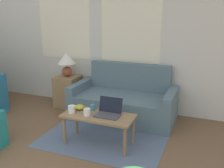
{
  "coord_description": "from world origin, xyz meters",
  "views": [
    {
      "loc": [
        2.04,
        -0.89,
        1.83
      ],
      "look_at": [
        0.64,
        2.64,
        0.75
      ],
      "focal_mm": 42.0,
      "sensor_mm": 36.0,
      "label": 1
    }
  ],
  "objects_px": {
    "snack_bowl": "(79,107)",
    "cup_yellow": "(93,107)",
    "table_lamp": "(67,61)",
    "cup_white": "(72,109)",
    "couch": "(124,102)",
    "coffee_table": "(98,119)",
    "cup_navy": "(87,112)",
    "laptop": "(108,111)"
  },
  "relations": [
    {
      "from": "snack_bowl",
      "to": "cup_yellow",
      "type": "bearing_deg",
      "value": 11.83
    },
    {
      "from": "table_lamp",
      "to": "cup_white",
      "type": "distance_m",
      "value": 1.55
    },
    {
      "from": "couch",
      "to": "table_lamp",
      "type": "relative_size",
      "value": 3.82
    },
    {
      "from": "cup_yellow",
      "to": "snack_bowl",
      "type": "relative_size",
      "value": 0.59
    },
    {
      "from": "couch",
      "to": "cup_white",
      "type": "bearing_deg",
      "value": -108.75
    },
    {
      "from": "coffee_table",
      "to": "cup_navy",
      "type": "bearing_deg",
      "value": -153.01
    },
    {
      "from": "table_lamp",
      "to": "snack_bowl",
      "type": "xyz_separation_m",
      "value": [
        0.85,
        -1.1,
        -0.42
      ]
    },
    {
      "from": "coffee_table",
      "to": "cup_yellow",
      "type": "bearing_deg",
      "value": 138.82
    },
    {
      "from": "coffee_table",
      "to": "cup_white",
      "type": "height_order",
      "value": "cup_white"
    },
    {
      "from": "laptop",
      "to": "cup_navy",
      "type": "distance_m",
      "value": 0.29
    },
    {
      "from": "couch",
      "to": "coffee_table",
      "type": "xyz_separation_m",
      "value": [
        -0.01,
        -1.06,
        0.11
      ]
    },
    {
      "from": "table_lamp",
      "to": "coffee_table",
      "type": "xyz_separation_m",
      "value": [
        1.19,
        -1.18,
        -0.51
      ]
    },
    {
      "from": "couch",
      "to": "table_lamp",
      "type": "bearing_deg",
      "value": 174.23
    },
    {
      "from": "table_lamp",
      "to": "coffee_table",
      "type": "relative_size",
      "value": 0.47
    },
    {
      "from": "couch",
      "to": "cup_yellow",
      "type": "distance_m",
      "value": 0.97
    },
    {
      "from": "cup_yellow",
      "to": "snack_bowl",
      "type": "height_order",
      "value": "cup_yellow"
    },
    {
      "from": "table_lamp",
      "to": "coffee_table",
      "type": "bearing_deg",
      "value": -44.7
    },
    {
      "from": "coffee_table",
      "to": "cup_white",
      "type": "xyz_separation_m",
      "value": [
        -0.38,
        -0.07,
        0.11
      ]
    },
    {
      "from": "snack_bowl",
      "to": "cup_white",
      "type": "bearing_deg",
      "value": -102.12
    },
    {
      "from": "laptop",
      "to": "cup_white",
      "type": "xyz_separation_m",
      "value": [
        -0.51,
        -0.12,
        0.0
      ]
    },
    {
      "from": "cup_navy",
      "to": "coffee_table",
      "type": "bearing_deg",
      "value": 26.99
    },
    {
      "from": "cup_navy",
      "to": "snack_bowl",
      "type": "relative_size",
      "value": 0.65
    },
    {
      "from": "coffee_table",
      "to": "snack_bowl",
      "type": "xyz_separation_m",
      "value": [
        -0.34,
        0.09,
        0.09
      ]
    },
    {
      "from": "cup_navy",
      "to": "cup_yellow",
      "type": "relative_size",
      "value": 1.11
    },
    {
      "from": "cup_white",
      "to": "snack_bowl",
      "type": "xyz_separation_m",
      "value": [
        0.03,
        0.16,
        -0.02
      ]
    },
    {
      "from": "table_lamp",
      "to": "coffee_table",
      "type": "height_order",
      "value": "table_lamp"
    },
    {
      "from": "table_lamp",
      "to": "cup_yellow",
      "type": "bearing_deg",
      "value": -45.16
    },
    {
      "from": "cup_navy",
      "to": "snack_bowl",
      "type": "xyz_separation_m",
      "value": [
        -0.2,
        0.16,
        -0.01
      ]
    },
    {
      "from": "cup_navy",
      "to": "cup_yellow",
      "type": "bearing_deg",
      "value": 92.09
    },
    {
      "from": "cup_yellow",
      "to": "couch",
      "type": "bearing_deg",
      "value": 80.65
    },
    {
      "from": "table_lamp",
      "to": "snack_bowl",
      "type": "distance_m",
      "value": 1.45
    },
    {
      "from": "couch",
      "to": "snack_bowl",
      "type": "bearing_deg",
      "value": -109.78
    },
    {
      "from": "couch",
      "to": "snack_bowl",
      "type": "relative_size",
      "value": 12.21
    },
    {
      "from": "couch",
      "to": "laptop",
      "type": "bearing_deg",
      "value": -83.18
    },
    {
      "from": "cup_navy",
      "to": "snack_bowl",
      "type": "distance_m",
      "value": 0.26
    },
    {
      "from": "couch",
      "to": "laptop",
      "type": "distance_m",
      "value": 1.04
    },
    {
      "from": "cup_yellow",
      "to": "cup_white",
      "type": "bearing_deg",
      "value": -139.12
    },
    {
      "from": "laptop",
      "to": "cup_yellow",
      "type": "distance_m",
      "value": 0.29
    },
    {
      "from": "laptop",
      "to": "cup_navy",
      "type": "height_order",
      "value": "laptop"
    },
    {
      "from": "table_lamp",
      "to": "cup_navy",
      "type": "xyz_separation_m",
      "value": [
        1.06,
        -1.25,
        -0.41
      ]
    },
    {
      "from": "table_lamp",
      "to": "cup_navy",
      "type": "relative_size",
      "value": 4.91
    },
    {
      "from": "cup_white",
      "to": "snack_bowl",
      "type": "bearing_deg",
      "value": 77.88
    }
  ]
}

